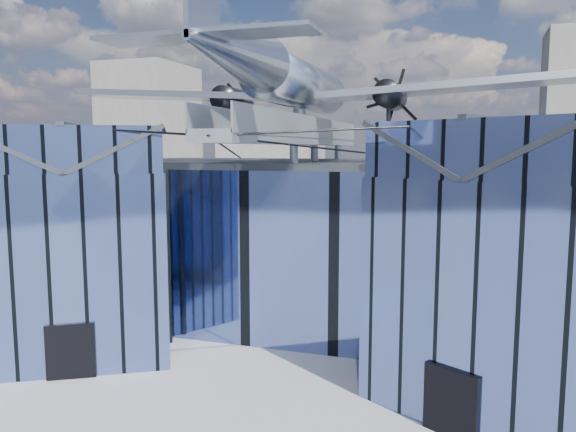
% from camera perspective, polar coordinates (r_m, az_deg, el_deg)
% --- Properties ---
extents(ground_plane, '(120.00, 120.00, 0.00)m').
position_cam_1_polar(ground_plane, '(28.73, -1.29, -14.88)').
color(ground_plane, gray).
extents(museum, '(32.88, 24.50, 17.60)m').
position_cam_1_polar(museum, '(32.63, 2.10, -2.13)').
color(museum, '#5167A5').
rests_on(museum, ground).
extents(bg_towers, '(77.00, 24.50, 26.00)m').
position_cam_1_polar(bg_towers, '(76.01, 12.64, 6.23)').
color(bg_towers, slate).
rests_on(bg_towers, ground).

